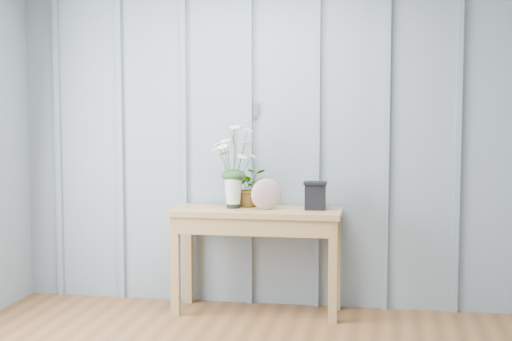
% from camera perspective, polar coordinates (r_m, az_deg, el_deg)
% --- Properties ---
extents(room_shell, '(4.00, 4.50, 2.50)m').
position_cam_1_polar(room_shell, '(4.46, -0.31, 11.10)').
color(room_shell, gray).
rests_on(room_shell, ground).
extents(sideboard, '(1.20, 0.45, 0.75)m').
position_cam_1_polar(sideboard, '(5.60, 0.09, -3.98)').
color(sideboard, '#9D7946').
rests_on(sideboard, ground).
extents(daisy_vase, '(0.43, 0.33, 0.61)m').
position_cam_1_polar(daisy_vase, '(5.59, -1.66, 1.13)').
color(daisy_vase, black).
rests_on(daisy_vase, sideboard).
extents(spider_plant, '(0.31, 0.28, 0.28)m').
position_cam_1_polar(spider_plant, '(5.69, -0.48, -1.23)').
color(spider_plant, '#1B3D1C').
rests_on(spider_plant, sideboard).
extents(felt_disc_vessel, '(0.23, 0.14, 0.22)m').
position_cam_1_polar(felt_disc_vessel, '(5.53, 0.76, -1.74)').
color(felt_disc_vessel, '#7F4E59').
rests_on(felt_disc_vessel, sideboard).
extents(carved_box, '(0.17, 0.13, 0.20)m').
position_cam_1_polar(carved_box, '(5.55, 4.33, -1.82)').
color(carved_box, black).
rests_on(carved_box, sideboard).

